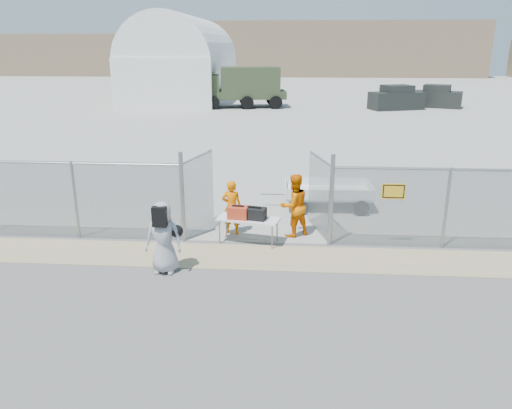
# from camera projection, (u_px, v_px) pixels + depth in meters

# --- Properties ---
(ground) EXTENTS (160.00, 160.00, 0.00)m
(ground) POSITION_uv_depth(u_px,v_px,m) (250.00, 274.00, 11.83)
(ground) COLOR #595656
(tarmac_inside) EXTENTS (160.00, 80.00, 0.01)m
(tarmac_inside) POSITION_uv_depth(u_px,v_px,m) (284.00, 97.00, 51.72)
(tarmac_inside) COLOR #999994
(tarmac_inside) RESTS_ON ground
(dirt_strip) EXTENTS (44.00, 1.60, 0.01)m
(dirt_strip) POSITION_uv_depth(u_px,v_px,m) (253.00, 257.00, 12.78)
(dirt_strip) COLOR tan
(dirt_strip) RESTS_ON ground
(distant_hills) EXTENTS (140.00, 6.00, 9.00)m
(distant_hills) POSITION_uv_depth(u_px,v_px,m) (318.00, 49.00, 84.19)
(distant_hills) COLOR #7F684F
(distant_hills) RESTS_ON ground
(chain_link_fence) EXTENTS (40.00, 0.20, 2.20)m
(chain_link_fence) POSITION_uv_depth(u_px,v_px,m) (256.00, 204.00, 13.40)
(chain_link_fence) COLOR gray
(chain_link_fence) RESTS_ON ground
(quonset_hangar) EXTENTS (9.00, 18.00, 8.00)m
(quonset_hangar) POSITION_uv_depth(u_px,v_px,m) (183.00, 58.00, 49.30)
(quonset_hangar) COLOR white
(quonset_hangar) RESTS_ON ground
(folding_table) EXTENTS (1.77, 1.02, 0.71)m
(folding_table) POSITION_uv_depth(u_px,v_px,m) (248.00, 230.00, 13.63)
(folding_table) COLOR silver
(folding_table) RESTS_ON ground
(orange_bag) EXTENTS (0.58, 0.43, 0.33)m
(orange_bag) POSITION_uv_depth(u_px,v_px,m) (238.00, 212.00, 13.46)
(orange_bag) COLOR red
(orange_bag) RESTS_ON folding_table
(black_duffel) EXTENTS (0.71, 0.50, 0.31)m
(black_duffel) POSITION_uv_depth(u_px,v_px,m) (254.00, 213.00, 13.43)
(black_duffel) COLOR black
(black_duffel) RESTS_ON folding_table
(security_worker_left) EXTENTS (0.62, 0.44, 1.58)m
(security_worker_left) POSITION_uv_depth(u_px,v_px,m) (232.00, 207.00, 14.15)
(security_worker_left) COLOR #EB6C00
(security_worker_left) RESTS_ON ground
(security_worker_right) EXTENTS (1.11, 1.04, 1.80)m
(security_worker_right) POSITION_uv_depth(u_px,v_px,m) (294.00, 205.00, 13.96)
(security_worker_right) COLOR #EB6C00
(security_worker_right) RESTS_ON ground
(visitor) EXTENTS (0.88, 0.59, 1.76)m
(visitor) POSITION_uv_depth(u_px,v_px,m) (164.00, 237.00, 11.71)
(visitor) COLOR #96979E
(visitor) RESTS_ON ground
(utility_trailer) EXTENTS (3.74, 2.00, 0.89)m
(utility_trailer) POSITION_uv_depth(u_px,v_px,m) (327.00, 195.00, 16.54)
(utility_trailer) COLOR silver
(utility_trailer) RESTS_ON ground
(military_truck) EXTENTS (7.48, 3.68, 3.42)m
(military_truck) POSITION_uv_depth(u_px,v_px,m) (244.00, 87.00, 42.86)
(military_truck) COLOR #344026
(military_truck) RESTS_ON ground
(parked_vehicle_near) EXTENTS (4.74, 3.25, 1.96)m
(parked_vehicle_near) POSITION_uv_depth(u_px,v_px,m) (396.00, 98.00, 41.66)
(parked_vehicle_near) COLOR black
(parked_vehicle_near) RESTS_ON ground
(parked_vehicle_mid) EXTENTS (4.54, 3.20, 1.88)m
(parked_vehicle_mid) POSITION_uv_depth(u_px,v_px,m) (436.00, 96.00, 43.15)
(parked_vehicle_mid) COLOR black
(parked_vehicle_mid) RESTS_ON ground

